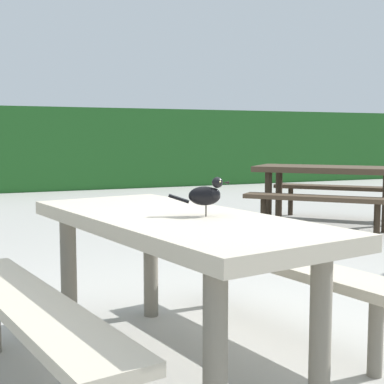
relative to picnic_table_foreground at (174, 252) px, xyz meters
name	(u,v)px	position (x,y,z in m)	size (l,w,h in m)	color
ground_plane	(205,353)	(0.19, 0.06, -0.56)	(60.00, 60.00, 0.00)	#A3A099
hedge_wall	(17,149)	(0.19, 9.58, 0.30)	(28.00, 1.36, 1.71)	#235B23
picnic_table_foreground	(174,252)	(0.00, 0.00, 0.00)	(1.97, 2.00, 0.74)	#B2A893
bird_grackle	(207,194)	(0.12, -0.10, 0.29)	(0.27, 0.15, 0.18)	black
picnic_table_mid_left	(329,181)	(3.31, 3.21, 0.00)	(2.40, 2.40, 0.74)	#473828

